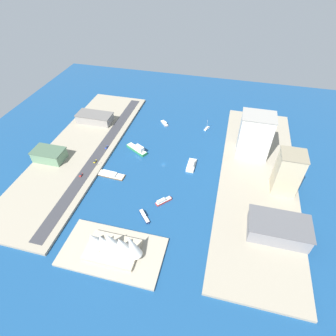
{
  "coord_description": "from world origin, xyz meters",
  "views": [
    {
      "loc": [
        -54.28,
        198.54,
        179.62
      ],
      "look_at": [
        -7.07,
        9.5,
        4.26
      ],
      "focal_mm": 28.93,
      "sensor_mm": 36.0,
      "label": 1
    }
  ],
  "objects_px": {
    "ferry_green_doubledeck": "(137,149)",
    "warehouse_low_gray": "(278,228)",
    "barge_flat_brown": "(110,175)",
    "carpark_squat_concrete": "(95,118)",
    "terminal_long_green": "(49,155)",
    "opera_landmark": "(112,244)",
    "hatchback_blue": "(107,147)",
    "pickup_red": "(81,175)",
    "office_block_beige": "(288,173)",
    "ferry_white_commuter": "(191,165)",
    "taxi_yellow_cab": "(95,161)",
    "hotel_broad_white": "(255,135)",
    "traffic_light_waterfront": "(97,162)",
    "tugboat_red": "(163,201)",
    "sailboat_small_white": "(207,128)",
    "patrol_launch_navy": "(144,216)",
    "yacht_sleek_gray": "(164,123)"
  },
  "relations": [
    {
      "from": "terminal_long_green",
      "to": "office_block_beige",
      "type": "xyz_separation_m",
      "value": [
        -224.87,
        -12.87,
        14.55
      ]
    },
    {
      "from": "carpark_squat_concrete",
      "to": "taxi_yellow_cab",
      "type": "bearing_deg",
      "value": 114.96
    },
    {
      "from": "barge_flat_brown",
      "to": "ferry_white_commuter",
      "type": "distance_m",
      "value": 79.71
    },
    {
      "from": "patrol_launch_navy",
      "to": "tugboat_red",
      "type": "relative_size",
      "value": 1.01
    },
    {
      "from": "sailboat_small_white",
      "to": "terminal_long_green",
      "type": "distance_m",
      "value": 175.27
    },
    {
      "from": "sailboat_small_white",
      "to": "hatchback_blue",
      "type": "relative_size",
      "value": 2.7
    },
    {
      "from": "warehouse_low_gray",
      "to": "traffic_light_waterfront",
      "type": "relative_size",
      "value": 7.06
    },
    {
      "from": "barge_flat_brown",
      "to": "carpark_squat_concrete",
      "type": "xyz_separation_m",
      "value": [
        53.46,
        -81.21,
        6.67
      ]
    },
    {
      "from": "warehouse_low_gray",
      "to": "office_block_beige",
      "type": "bearing_deg",
      "value": -97.44
    },
    {
      "from": "terminal_long_green",
      "to": "ferry_white_commuter",
      "type": "bearing_deg",
      "value": -169.42
    },
    {
      "from": "ferry_white_commuter",
      "to": "pickup_red",
      "type": "distance_m",
      "value": 107.04
    },
    {
      "from": "yacht_sleek_gray",
      "to": "warehouse_low_gray",
      "type": "height_order",
      "value": "warehouse_low_gray"
    },
    {
      "from": "terminal_long_green",
      "to": "pickup_red",
      "type": "xyz_separation_m",
      "value": [
        -41.59,
        14.95,
        -4.76
      ]
    },
    {
      "from": "carpark_squat_concrete",
      "to": "terminal_long_green",
      "type": "xyz_separation_m",
      "value": [
        13.81,
        75.72,
        0.34
      ]
    },
    {
      "from": "ferry_green_doubledeck",
      "to": "warehouse_low_gray",
      "type": "distance_m",
      "value": 156.88
    },
    {
      "from": "barge_flat_brown",
      "to": "patrol_launch_navy",
      "type": "height_order",
      "value": "patrol_launch_navy"
    },
    {
      "from": "tugboat_red",
      "to": "traffic_light_waterfront",
      "type": "height_order",
      "value": "traffic_light_waterfront"
    },
    {
      "from": "barge_flat_brown",
      "to": "ferry_green_doubledeck",
      "type": "height_order",
      "value": "ferry_green_doubledeck"
    },
    {
      "from": "hotel_broad_white",
      "to": "office_block_beige",
      "type": "xyz_separation_m",
      "value": [
        -28.2,
        45.84,
        -2.45
      ]
    },
    {
      "from": "sailboat_small_white",
      "to": "carpark_squat_concrete",
      "type": "relative_size",
      "value": 0.31
    },
    {
      "from": "carpark_squat_concrete",
      "to": "hatchback_blue",
      "type": "distance_m",
      "value": 56.29
    },
    {
      "from": "hotel_broad_white",
      "to": "opera_landmark",
      "type": "xyz_separation_m",
      "value": [
        93.92,
        140.52,
        -14.22
      ]
    },
    {
      "from": "patrol_launch_navy",
      "to": "hotel_broad_white",
      "type": "xyz_separation_m",
      "value": [
        -82.68,
        -103.68,
        23.95
      ]
    },
    {
      "from": "sailboat_small_white",
      "to": "ferry_white_commuter",
      "type": "height_order",
      "value": "sailboat_small_white"
    },
    {
      "from": "hotel_broad_white",
      "to": "traffic_light_waterfront",
      "type": "distance_m",
      "value": 157.93
    },
    {
      "from": "barge_flat_brown",
      "to": "opera_landmark",
      "type": "xyz_separation_m",
      "value": [
        -35.48,
        76.31,
        9.78
      ]
    },
    {
      "from": "ferry_white_commuter",
      "to": "terminal_long_green",
      "type": "height_order",
      "value": "terminal_long_green"
    },
    {
      "from": "sailboat_small_white",
      "to": "hatchback_blue",
      "type": "bearing_deg",
      "value": 33.54
    },
    {
      "from": "hatchback_blue",
      "to": "pickup_red",
      "type": "height_order",
      "value": "pickup_red"
    },
    {
      "from": "ferry_white_commuter",
      "to": "carpark_squat_concrete",
      "type": "height_order",
      "value": "carpark_squat_concrete"
    },
    {
      "from": "ferry_green_doubledeck",
      "to": "warehouse_low_gray",
      "type": "height_order",
      "value": "warehouse_low_gray"
    },
    {
      "from": "opera_landmark",
      "to": "patrol_launch_navy",
      "type": "bearing_deg",
      "value": -106.97
    },
    {
      "from": "office_block_beige",
      "to": "taxi_yellow_cab",
      "type": "bearing_deg",
      "value": 2.0
    },
    {
      "from": "ferry_green_doubledeck",
      "to": "patrol_launch_navy",
      "type": "bearing_deg",
      "value": 112.45
    },
    {
      "from": "terminal_long_green",
      "to": "office_block_beige",
      "type": "bearing_deg",
      "value": -176.73
    },
    {
      "from": "ferry_white_commuter",
      "to": "hatchback_blue",
      "type": "relative_size",
      "value": 4.3
    },
    {
      "from": "warehouse_low_gray",
      "to": "ferry_white_commuter",
      "type": "bearing_deg",
      "value": -39.35
    },
    {
      "from": "carpark_squat_concrete",
      "to": "opera_landmark",
      "type": "bearing_deg",
      "value": 119.45
    },
    {
      "from": "carpark_squat_concrete",
      "to": "pickup_red",
      "type": "bearing_deg",
      "value": 107.03
    },
    {
      "from": "traffic_light_waterfront",
      "to": "ferry_white_commuter",
      "type": "bearing_deg",
      "value": -165.2
    },
    {
      "from": "office_block_beige",
      "to": "pickup_red",
      "type": "bearing_deg",
      "value": 8.63
    },
    {
      "from": "terminal_long_green",
      "to": "hatchback_blue",
      "type": "height_order",
      "value": "terminal_long_green"
    },
    {
      "from": "ferry_white_commuter",
      "to": "tugboat_red",
      "type": "bearing_deg",
      "value": 73.66
    },
    {
      "from": "yacht_sleek_gray",
      "to": "tugboat_red",
      "type": "xyz_separation_m",
      "value": [
        -30.16,
        120.35,
        0.23
      ]
    },
    {
      "from": "tugboat_red",
      "to": "opera_landmark",
      "type": "bearing_deg",
      "value": 68.19
    },
    {
      "from": "barge_flat_brown",
      "to": "terminal_long_green",
      "type": "bearing_deg",
      "value": -4.67
    },
    {
      "from": "pickup_red",
      "to": "traffic_light_waterfront",
      "type": "distance_m",
      "value": 19.7
    },
    {
      "from": "patrol_launch_navy",
      "to": "warehouse_low_gray",
      "type": "relative_size",
      "value": 0.3
    },
    {
      "from": "hatchback_blue",
      "to": "pickup_red",
      "type": "relative_size",
      "value": 1.11
    },
    {
      "from": "ferry_green_doubledeck",
      "to": "opera_landmark",
      "type": "xyz_separation_m",
      "value": [
        -22.49,
        118.46,
        8.15
      ]
    }
  ]
}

